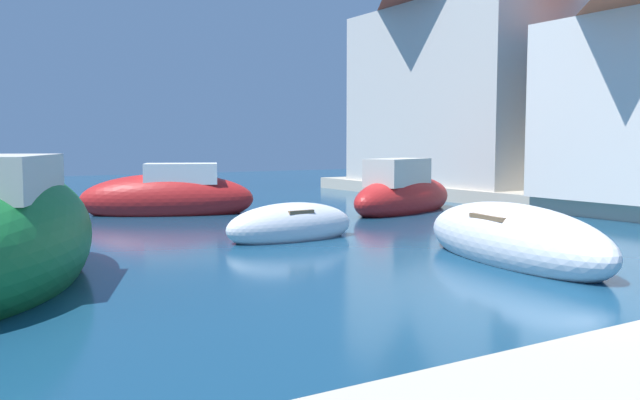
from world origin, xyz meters
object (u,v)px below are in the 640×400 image
at_px(moored_boat_2, 169,197).
at_px(moored_boat_4, 291,226).
at_px(moored_boat_1, 513,240).
at_px(moored_boat_5, 403,195).
at_px(waterfront_building_annex, 463,83).

height_order(moored_boat_2, moored_boat_4, moored_boat_2).
distance_m(moored_boat_1, moored_boat_2, 11.71).
bearing_deg(moored_boat_1, moored_boat_5, -15.20).
xyz_separation_m(moored_boat_1, moored_boat_5, (3.83, 8.12, 0.15)).
bearing_deg(moored_boat_1, moored_boat_2, 23.98).
xyz_separation_m(moored_boat_1, waterfront_building_annex, (10.45, 12.48, 4.32)).
bearing_deg(moored_boat_5, moored_boat_2, 132.15).
xyz_separation_m(moored_boat_1, moored_boat_4, (-2.19, 4.67, -0.09)).
distance_m(moored_boat_5, waterfront_building_annex, 8.95).
distance_m(moored_boat_4, moored_boat_5, 6.94).
height_order(moored_boat_2, waterfront_building_annex, waterfront_building_annex).
height_order(moored_boat_4, moored_boat_5, moored_boat_5).
bearing_deg(moored_boat_5, moored_boat_4, -172.02).
bearing_deg(moored_boat_1, waterfront_building_annex, -29.86).
xyz_separation_m(moored_boat_2, waterfront_building_annex, (13.26, 1.11, 4.19)).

